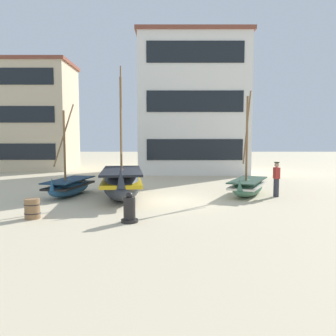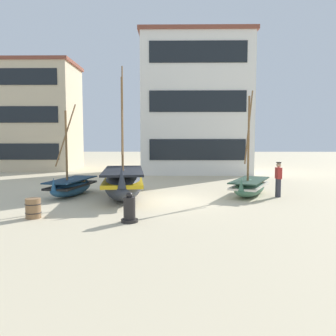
# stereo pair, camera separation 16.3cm
# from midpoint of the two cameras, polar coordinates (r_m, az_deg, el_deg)

# --- Properties ---
(ground_plane) EXTENTS (120.00, 120.00, 0.00)m
(ground_plane) POSITION_cam_midpoint_polar(r_m,az_deg,el_deg) (15.43, 0.25, -5.50)
(ground_plane) COLOR beige
(fishing_boat_near_left) EXTENTS (1.84, 3.68, 4.51)m
(fishing_boat_near_left) POSITION_cam_midpoint_polar(r_m,az_deg,el_deg) (17.45, -15.55, -2.91)
(fishing_boat_near_left) COLOR #23517A
(fishing_boat_near_left) RESTS_ON ground
(fishing_boat_centre_large) EXTENTS (2.35, 5.14, 6.14)m
(fishing_boat_centre_large) POSITION_cam_midpoint_polar(r_m,az_deg,el_deg) (16.06, -7.19, -2.42)
(fishing_boat_centre_large) COLOR #2D333D
(fishing_boat_centre_large) RESTS_ON ground
(fishing_boat_far_right) EXTENTS (2.64, 3.73, 5.12)m
(fishing_boat_far_right) POSITION_cam_midpoint_polar(r_m,az_deg,el_deg) (17.23, 13.71, -2.98)
(fishing_boat_far_right) COLOR #427056
(fishing_boat_far_right) RESTS_ON ground
(fisherman_by_hull) EXTENTS (0.26, 0.38, 1.68)m
(fisherman_by_hull) POSITION_cam_midpoint_polar(r_m,az_deg,el_deg) (17.18, 18.19, -1.87)
(fisherman_by_hull) COLOR #33333D
(fisherman_by_hull) RESTS_ON ground
(capstan_winch) EXTENTS (0.57, 0.57, 1.02)m
(capstan_winch) POSITION_cam_midpoint_polar(r_m,az_deg,el_deg) (11.55, -6.05, -6.96)
(capstan_winch) COLOR black
(capstan_winch) RESTS_ON ground
(wooden_barrel) EXTENTS (0.56, 0.56, 0.70)m
(wooden_barrel) POSITION_cam_midpoint_polar(r_m,az_deg,el_deg) (12.92, -21.23, -6.29)
(wooden_barrel) COLOR olive
(wooden_barrel) RESTS_ON ground
(harbor_building_main) EXTENTS (8.94, 6.66, 11.09)m
(harbor_building_main) POSITION_cam_midpoint_polar(r_m,az_deg,el_deg) (29.14, 4.69, 10.32)
(harbor_building_main) COLOR white
(harbor_building_main) RESTS_ON ground
(harbor_building_annex) EXTENTS (8.81, 5.55, 9.66)m
(harbor_building_annex) POSITION_cam_midpoint_polar(r_m,az_deg,el_deg) (34.11, -22.01, 7.97)
(harbor_building_annex) COLOR beige
(harbor_building_annex) RESTS_ON ground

